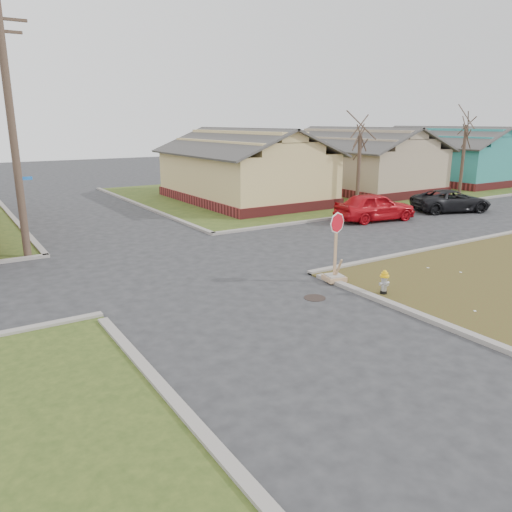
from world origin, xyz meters
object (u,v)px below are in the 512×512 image
utility_pole (13,132)px  fire_hydrant (384,281)px  dark_pickup (451,201)px  red_sedan (375,207)px  stop_sign (335,266)px

utility_pole → fire_hydrant: (8.30, -10.30, -4.21)m
utility_pole → dark_pickup: bearing=-5.5°
utility_pole → red_sedan: (16.55, -1.75, -3.93)m
utility_pole → stop_sign: utility_pole is taller
stop_sign → red_sedan: (8.65, 6.79, 0.20)m
stop_sign → dark_pickup: 15.75m
stop_sign → red_sedan: 11.00m
dark_pickup → red_sedan: bearing=106.2°
utility_pole → stop_sign: size_ratio=4.01×
stop_sign → utility_pole: bearing=144.6°
fire_hydrant → utility_pole: bearing=139.8°
utility_pole → fire_hydrant: size_ratio=12.27×
fire_hydrant → dark_pickup: dark_pickup is taller
utility_pole → stop_sign: (7.90, -8.54, -4.13)m
utility_pole → dark_pickup: size_ratio=2.01×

